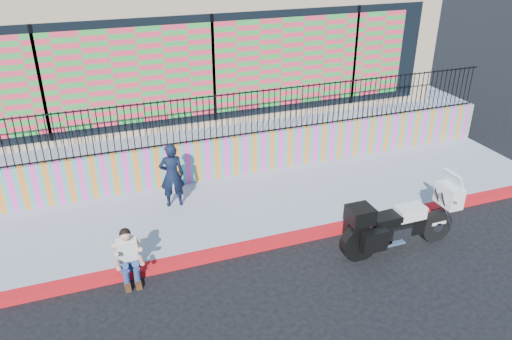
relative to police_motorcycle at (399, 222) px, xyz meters
name	(u,v)px	position (x,y,z in m)	size (l,w,h in m)	color
ground	(270,246)	(-2.45, 1.04, -0.69)	(90.00, 90.00, 0.00)	black
red_curb	(270,243)	(-2.45, 1.04, -0.61)	(16.00, 0.30, 0.15)	red
sidewalk	(245,206)	(-2.45, 2.69, -0.61)	(16.00, 3.00, 0.15)	gray
mural_wall	(226,157)	(-2.45, 4.29, 0.01)	(16.00, 0.20, 1.10)	#F941AE
metal_fence	(224,116)	(-2.45, 4.29, 1.16)	(15.80, 0.04, 1.20)	black
elevated_platform	(183,102)	(-2.45, 9.39, -0.06)	(16.00, 10.00, 1.25)	gray
storefront_building	(179,27)	(-2.45, 9.17, 2.56)	(14.00, 8.06, 4.00)	tan
police_motorcycle	(399,222)	(0.00, 0.00, 0.00)	(2.64, 0.87, 1.64)	black
police_officer	(172,175)	(-4.08, 3.24, 0.26)	(0.58, 0.38, 1.60)	black
seated_man	(129,261)	(-5.42, 0.91, -0.24)	(0.54, 0.71, 1.06)	navy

